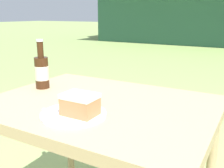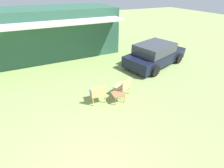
# 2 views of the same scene
# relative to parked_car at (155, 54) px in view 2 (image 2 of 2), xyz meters

# --- Properties ---
(cabin_building) EXTENTS (9.95, 5.18, 2.97)m
(cabin_building) POSITION_rel_parked_car_xyz_m (-6.07, 4.67, 0.86)
(cabin_building) COLOR #2D5B47
(cabin_building) RESTS_ON ground_plane
(parked_car) EXTENTS (4.38, 2.86, 1.32)m
(parked_car) POSITION_rel_parked_car_xyz_m (0.00, 0.00, 0.00)
(parked_car) COLOR black
(parked_car) RESTS_ON ground_plane
(wicker_chair_cushioned) EXTENTS (0.60, 0.57, 0.85)m
(wicker_chair_cushioned) POSITION_rel_parked_car_xyz_m (-4.40, -2.03, -0.15)
(wicker_chair_cushioned) COLOR tan
(wicker_chair_cushioned) RESTS_ON ground_plane
(wicker_chair_plain) EXTENTS (0.75, 0.73, 0.85)m
(wicker_chair_plain) POSITION_rel_parked_car_xyz_m (-3.24, -2.04, -0.14)
(wicker_chair_plain) COLOR tan
(wicker_chair_plain) RESTS_ON ground_plane
(garden_side_table) EXTENTS (0.46, 0.44, 0.40)m
(garden_side_table) POSITION_rel_parked_car_xyz_m (-3.64, -2.32, -0.28)
(garden_side_table) COLOR #996B42
(garden_side_table) RESTS_ON ground_plane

